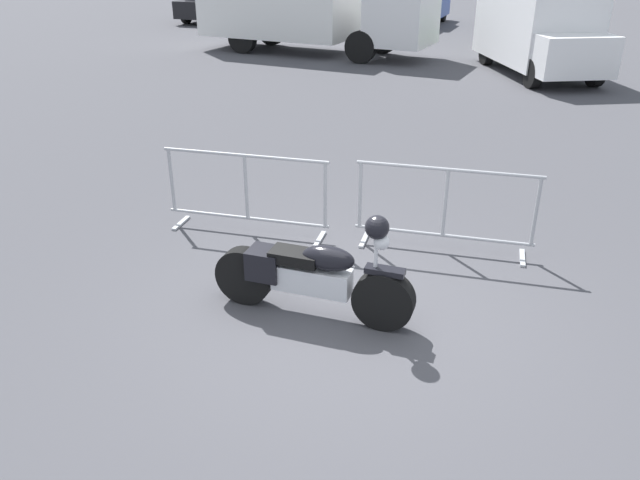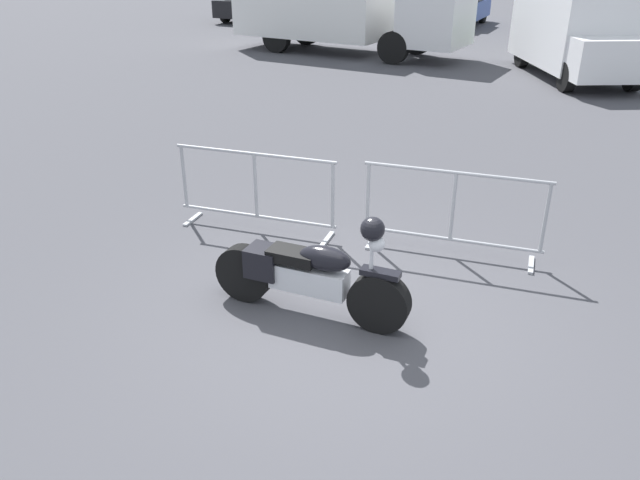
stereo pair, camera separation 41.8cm
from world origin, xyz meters
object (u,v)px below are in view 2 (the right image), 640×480
Objects in this scene: delivery_van at (576,30)px; parked_car_black at (255,3)px; parked_car_green at (320,5)px; parked_car_silver at (387,6)px; motorcycle at (309,274)px; pedestrian at (275,17)px; parked_car_blue at (459,7)px; crowd_barrier_far at (452,212)px; crowd_barrier_near at (256,191)px; box_truck at (337,0)px.

delivery_van is 1.15× the size of parked_car_black.
parked_car_silver is (3.06, 0.03, 0.04)m from parked_car_green.
parked_car_silver is (-3.60, 23.48, 0.29)m from motorcycle.
pedestrian is (-6.38, 16.72, 0.47)m from motorcycle.
parked_car_silver is at bearing -78.68° from parked_car_black.
parked_car_green is (3.06, 0.16, -0.05)m from parked_car_black.
parked_car_blue is at bearing -77.29° from parked_car_black.
parked_car_black is at bearing 102.59° from parked_car_green.
parked_car_silver is (6.11, 0.19, -0.01)m from parked_car_black.
crowd_barrier_near is at bearing 180.00° from crowd_barrier_far.
box_truck is at bearing 110.96° from motorcycle.
parked_car_silver reaches higher than motorcycle.
crowd_barrier_far is 0.47× the size of parked_car_silver.
crowd_barrier_far is 24.18m from parked_car_black.
box_truck is 1.75× the size of parked_car_silver.
motorcycle is at bearing -32.59° from delivery_van.
delivery_van is 1.14× the size of parked_car_blue.
motorcycle is at bearing -62.41° from box_truck.
delivery_van is at bearing 68.65° from crowd_barrier_near.
parked_car_blue reaches higher than parked_car_silver.
parked_car_black reaches higher than crowd_barrier_far.
crowd_barrier_near is 0.47× the size of parked_car_silver.
delivery_van reaches higher than parked_car_blue.
parked_car_silver reaches higher than crowd_barrier_far.
crowd_barrier_far is 16.81m from pedestrian.
delivery_van is at bearing -117.13° from parked_car_black.
parked_car_silver is at bearing 102.57° from crowd_barrier_far.
pedestrian reaches higher than parked_car_silver.
crowd_barrier_far is at bearing -28.81° from delivery_van.
parked_car_blue is at bearing -77.24° from parked_car_green.
parked_car_silver is 0.97× the size of parked_car_blue.
motorcycle is at bearing -161.71° from parked_car_silver.
motorcycle is at bearing -125.56° from crowd_barrier_far.
crowd_barrier_near is (-1.25, 1.75, 0.10)m from motorcycle.
parked_car_blue is 2.79× the size of pedestrian.
motorcycle is 0.45× the size of parked_car_blue.
parked_car_silver is at bearing -163.62° from delivery_van.
delivery_van is at bearing -18.24° from pedestrian.
pedestrian is (-7.63, 14.98, 0.37)m from crowd_barrier_far.
box_truck is 9.74m from parked_car_black.
pedestrian is at bearing 170.20° from box_truck.
crowd_barrier_far is at bearing -56.08° from box_truck.
parked_car_blue is (6.11, 0.34, 0.06)m from parked_car_green.
crowd_barrier_near is at bearing -65.66° from box_truck.
crowd_barrier_near is 2.50m from crowd_barrier_far.
parked_car_blue is (3.27, 8.20, -0.87)m from box_truck.
delivery_van is 3.17× the size of pedestrian.
parked_car_black is (-5.90, 7.69, -0.87)m from box_truck.
delivery_van is (7.18, -2.05, -0.39)m from box_truck.
motorcycle is 16.10m from box_truck.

